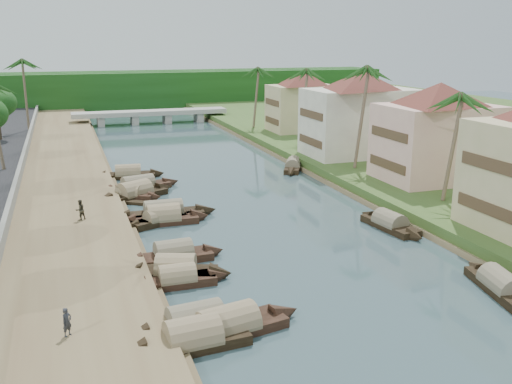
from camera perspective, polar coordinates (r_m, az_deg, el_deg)
name	(u,v)px	position (r m, az deg, el deg)	size (l,w,h in m)	color
ground	(310,262)	(39.95, 5.38, -7.00)	(220.00, 220.00, 0.00)	#354A4F
left_bank	(63,202)	(55.66, -18.72, -0.96)	(10.00, 180.00, 0.80)	brown
right_bank	(393,173)	(65.37, 13.52, 1.90)	(16.00, 180.00, 1.20)	#345120
retaining_wall	(13,196)	(55.62, -23.12, -0.37)	(0.40, 180.00, 1.10)	slate
treeline	(132,90)	(135.06, -12.34, 9.98)	(120.00, 14.00, 8.00)	#143A0F
bridge	(151,114)	(107.66, -10.49, 7.67)	(28.00, 4.00, 2.40)	gray
building_mid	(437,131)	(60.06, 17.68, 5.86)	(14.11, 14.11, 9.70)	beige
building_far	(360,112)	(71.17, 10.38, 7.84)	(15.59, 15.59, 10.20)	silver
building_distant	(303,100)	(89.52, 4.68, 9.12)	(12.62, 12.62, 9.20)	#CBB388
sampan_1	(193,340)	(29.54, -6.32, -14.48)	(8.06, 2.47, 2.35)	black
sampan_2	(228,327)	(30.52, -2.85, -13.36)	(9.18, 3.61, 2.35)	black
sampan_3	(195,324)	(31.02, -6.07, -12.95)	(8.58, 2.65, 2.27)	black
sampan_4	(177,279)	(36.38, -7.86, -8.66)	(6.72, 1.75, 1.95)	black
sampan_5	(176,272)	(37.48, -8.01, -7.91)	(7.64, 4.24, 2.37)	black
sampan_6	(174,256)	(40.18, -8.23, -6.32)	(7.56, 2.24, 2.23)	black
sampan_7	(159,220)	(48.27, -9.66, -2.73)	(6.80, 3.84, 1.86)	black
sampan_8	(164,218)	(48.48, -9.21, -2.62)	(7.99, 2.32, 2.43)	black
sampan_9	(164,213)	(49.90, -9.22, -2.11)	(9.59, 2.23, 2.39)	black
sampan_10	(129,195)	(56.44, -12.57, -0.29)	(6.49, 4.17, 1.86)	black
sampan_11	(135,194)	(56.70, -12.03, -0.17)	(8.90, 5.83, 2.53)	black
sampan_12	(138,186)	(59.76, -11.70, 0.61)	(9.43, 3.85, 2.21)	black
sampan_13	(128,174)	(65.19, -12.66, 1.75)	(8.34, 2.59, 2.24)	black
sampan_14	(501,287)	(38.05, 23.31, -8.71)	(3.28, 8.65, 2.08)	black
sampan_15	(390,224)	(47.69, 13.24, -3.14)	(2.59, 7.99, 2.12)	black
sampan_16	(293,166)	(67.91, 3.73, 2.60)	(5.13, 8.11, 2.05)	black
canoe_1	(163,287)	(36.21, -9.27, -9.36)	(4.83, 0.98, 0.78)	black
canoe_2	(131,203)	(54.87, -12.35, -1.05)	(5.27, 3.90, 0.84)	black
palm_1	(454,98)	(51.44, 19.18, 8.84)	(3.20, 3.20, 10.69)	brown
palm_2	(361,71)	(62.75, 10.46, 11.84)	(3.20, 3.20, 12.37)	brown
palm_3	(303,72)	(79.33, 4.67, 11.86)	(3.20, 3.20, 11.26)	brown
palm_7	(255,70)	(92.18, -0.15, 12.08)	(3.20, 3.20, 10.85)	brown
palm_8	(22,62)	(94.63, -22.35, 11.90)	(3.20, 3.20, 12.07)	brown
tree_6	(390,110)	(74.80, 13.29, 7.97)	(4.82, 4.82, 7.19)	#403225
person_near	(67,322)	(30.06, -18.38, -12.24)	(0.54, 0.35, 1.47)	#282A30
person_far	(80,210)	(48.16, -17.18, -1.72)	(0.81, 0.63, 1.66)	#2B291E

